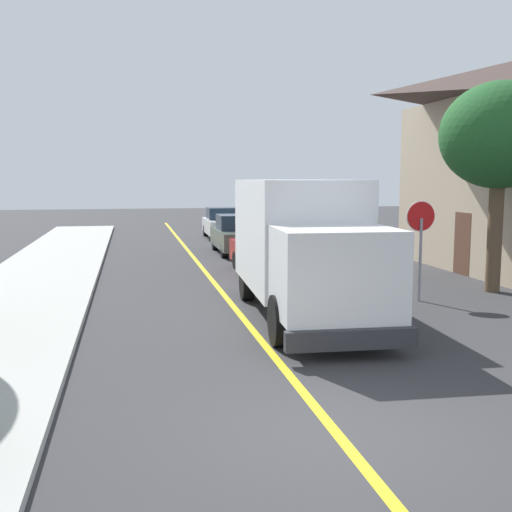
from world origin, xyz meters
name	(u,v)px	position (x,y,z in m)	size (l,w,h in m)	color
ground_plane	(338,436)	(0.00, 0.00, 0.00)	(120.00, 120.00, 0.00)	#303033
centre_line_yellow	(222,292)	(0.00, 10.00, 0.00)	(0.16, 56.00, 0.01)	gold
box_truck	(302,241)	(1.44, 6.73, 1.77)	(2.76, 7.29, 3.20)	white
parked_car_near	(268,251)	(2.05, 13.05, 0.79)	(1.99, 4.47, 1.67)	maroon
parked_car_mid	(237,235)	(2.00, 18.93, 0.79)	(1.82, 4.41, 1.67)	#4C564C
parked_car_far	(222,224)	(2.39, 25.71, 0.79)	(1.88, 4.43, 1.67)	silver
stop_sign	(421,231)	(4.95, 7.72, 1.86)	(0.80, 0.10, 2.65)	gray
street_tree_far_side	(500,137)	(7.65, 8.53, 4.39)	(3.30, 3.30, 5.92)	brown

